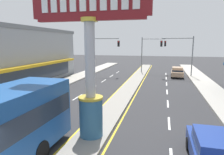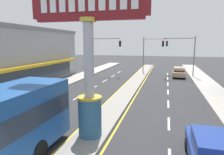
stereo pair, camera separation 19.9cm
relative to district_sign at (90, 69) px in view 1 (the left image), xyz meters
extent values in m
cube|color=gray|center=(0.00, 12.00, -3.79)|extent=(1.84, 52.00, 0.14)
cube|color=#ADA89E|center=(-8.90, 10.00, -3.77)|extent=(2.76, 60.00, 0.18)
cube|color=#ADA89E|center=(8.90, 10.00, -3.77)|extent=(2.76, 60.00, 0.18)
cube|color=silver|center=(-4.22, -1.20, -3.85)|extent=(0.14, 2.20, 0.01)
cube|color=silver|center=(-4.22, 3.20, -3.85)|extent=(0.14, 2.20, 0.01)
cube|color=silver|center=(-4.22, 7.60, -3.85)|extent=(0.14, 2.20, 0.01)
cube|color=silver|center=(-4.22, 12.00, -3.85)|extent=(0.14, 2.20, 0.01)
cube|color=silver|center=(-4.22, 16.40, -3.85)|extent=(0.14, 2.20, 0.01)
cube|color=silver|center=(-4.22, 20.80, -3.85)|extent=(0.14, 2.20, 0.01)
cube|color=silver|center=(-4.22, 25.20, -3.85)|extent=(0.14, 2.20, 0.01)
cube|color=silver|center=(4.22, 3.20, -3.85)|extent=(0.14, 2.20, 0.01)
cube|color=silver|center=(4.22, 7.60, -3.85)|extent=(0.14, 2.20, 0.01)
cube|color=silver|center=(4.22, 12.00, -3.85)|extent=(0.14, 2.20, 0.01)
cube|color=silver|center=(4.22, 16.40, -3.85)|extent=(0.14, 2.20, 0.01)
cube|color=silver|center=(4.22, 20.80, -3.85)|extent=(0.14, 2.20, 0.01)
cube|color=silver|center=(4.22, 25.20, -3.85)|extent=(0.14, 2.20, 0.01)
cube|color=yellow|center=(-1.10, 12.00, -3.85)|extent=(0.12, 52.00, 0.01)
cube|color=yellow|center=(1.10, 12.00, -3.85)|extent=(0.12, 52.00, 0.01)
cylinder|color=#33668C|center=(0.00, 0.00, -2.67)|extent=(1.26, 1.26, 2.08)
cylinder|color=gold|center=(0.00, 0.00, -1.57)|extent=(1.32, 1.32, 0.12)
cylinder|color=#B7B7BC|center=(0.00, 0.00, 0.47)|extent=(0.53, 0.53, 4.20)
cylinder|color=gold|center=(0.00, 0.00, 2.47)|extent=(0.85, 0.85, 0.20)
cube|color=maroon|center=(0.00, 0.00, 3.21)|extent=(6.20, 0.24, 1.28)
cube|color=maroon|center=(0.00, 0.00, 2.49)|extent=(5.70, 0.29, 0.16)
cube|color=white|center=(-2.37, -0.15, 3.21)|extent=(0.34, 0.06, 0.70)
cube|color=white|center=(-1.84, -0.15, 3.21)|extent=(0.34, 0.06, 0.70)
cube|color=white|center=(-1.32, -0.15, 3.21)|extent=(0.34, 0.06, 0.70)
cube|color=white|center=(-0.79, -0.15, 3.21)|extent=(0.34, 0.06, 0.70)
cube|color=white|center=(-0.26, -0.15, 3.21)|extent=(0.34, 0.06, 0.70)
cube|color=white|center=(0.26, -0.15, 3.21)|extent=(0.34, 0.06, 0.70)
cube|color=white|center=(0.79, -0.15, 3.21)|extent=(0.34, 0.06, 0.70)
cube|color=white|center=(1.32, -0.15, 3.21)|extent=(0.34, 0.06, 0.70)
cube|color=white|center=(1.84, -0.15, 3.21)|extent=(0.34, 0.06, 0.70)
cube|color=white|center=(2.37, -0.15, 3.21)|extent=(0.34, 0.06, 0.70)
cube|color=gold|center=(-10.67, 9.01, -1.22)|extent=(0.90, 21.56, 0.30)
cube|color=#283342|center=(-11.08, 9.01, -2.36)|extent=(0.08, 20.80, 2.00)
cylinder|color=slate|center=(-7.92, 21.86, -0.76)|extent=(0.16, 0.16, 6.20)
cylinder|color=slate|center=(-5.61, 21.86, 2.04)|extent=(4.62, 0.12, 0.12)
cube|color=black|center=(-3.30, 21.70, 1.23)|extent=(0.32, 0.24, 0.92)
sphere|color=red|center=(-3.30, 21.56, 1.53)|extent=(0.17, 0.17, 0.17)
sphere|color=black|center=(-3.30, 21.56, 1.23)|extent=(0.17, 0.17, 0.17)
sphere|color=black|center=(-3.30, 21.56, 0.93)|extent=(0.17, 0.17, 0.17)
cylinder|color=slate|center=(7.92, 22.69, -0.76)|extent=(0.16, 0.16, 6.20)
cylinder|color=slate|center=(5.61, 22.69, 2.04)|extent=(4.62, 0.12, 0.12)
cube|color=black|center=(3.30, 22.53, 1.23)|extent=(0.32, 0.24, 0.92)
sphere|color=red|center=(3.30, 22.39, 1.53)|extent=(0.17, 0.17, 0.17)
sphere|color=black|center=(3.30, 22.39, 1.23)|extent=(0.17, 0.17, 0.17)
sphere|color=black|center=(3.30, 22.39, 0.93)|extent=(0.17, 0.17, 0.17)
cylinder|color=slate|center=(-0.07, 26.28, -0.76)|extent=(0.16, 0.16, 6.20)
cylinder|color=slate|center=(1.91, 26.28, 2.04)|extent=(3.96, 0.12, 0.12)
cube|color=black|center=(3.89, 26.12, 1.23)|extent=(0.32, 0.24, 0.92)
sphere|color=red|center=(3.89, 25.98, 1.53)|extent=(0.17, 0.17, 0.17)
sphere|color=black|center=(3.89, 25.98, 1.23)|extent=(0.17, 0.17, 0.17)
sphere|color=black|center=(3.89, 25.98, 0.93)|extent=(0.17, 0.17, 0.17)
cylinder|color=black|center=(-1.37, -2.69, -3.38)|extent=(0.30, 0.96, 0.96)
cube|color=tan|center=(5.87, 22.45, -3.26)|extent=(1.99, 4.39, 0.66)
cube|color=tan|center=(5.86, 22.28, -2.63)|extent=(1.66, 2.23, 0.60)
cube|color=#283342|center=(5.86, 22.28, -2.81)|extent=(1.70, 2.26, 0.24)
cylinder|color=black|center=(5.14, 23.82, -3.55)|extent=(0.25, 0.63, 0.62)
cylinder|color=black|center=(6.75, 23.73, -3.55)|extent=(0.25, 0.63, 0.62)
cylinder|color=black|center=(4.99, 21.16, -3.55)|extent=(0.25, 0.63, 0.62)
cylinder|color=black|center=(6.61, 21.07, -3.55)|extent=(0.25, 0.63, 0.62)
cube|color=navy|center=(5.87, -1.34, -3.26)|extent=(1.77, 4.31, 0.66)
cube|color=navy|center=(5.87, -1.51, -2.63)|extent=(1.56, 2.15, 0.60)
cube|color=#283342|center=(5.87, -1.51, -2.81)|extent=(1.59, 2.18, 0.24)
cylinder|color=black|center=(5.06, -0.01, -3.55)|extent=(0.22, 0.62, 0.62)
camera|label=1|loc=(3.68, -9.75, 1.30)|focal=32.13mm
camera|label=2|loc=(3.87, -9.70, 1.30)|focal=32.13mm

